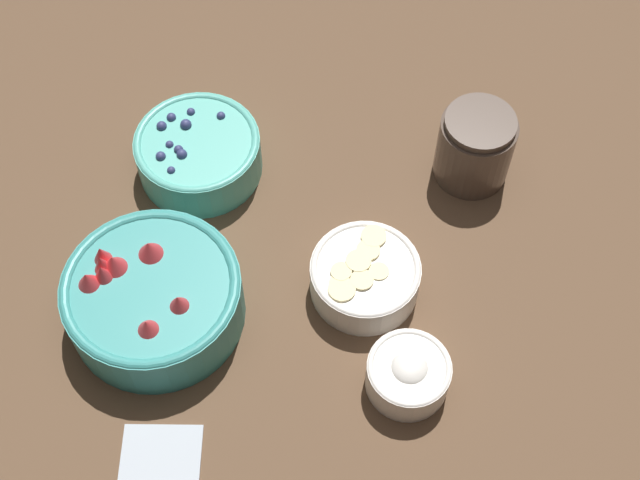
% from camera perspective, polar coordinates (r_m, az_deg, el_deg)
% --- Properties ---
extents(ground_plane, '(4.00, 4.00, 0.00)m').
position_cam_1_polar(ground_plane, '(1.10, -1.83, -4.07)').
color(ground_plane, brown).
extents(bowl_strawberries, '(0.21, 0.21, 0.10)m').
position_cam_1_polar(bowl_strawberries, '(1.07, -10.67, -3.54)').
color(bowl_strawberries, teal).
rests_on(bowl_strawberries, ground_plane).
extents(bowl_blueberries, '(0.17, 0.17, 0.07)m').
position_cam_1_polar(bowl_blueberries, '(1.19, -7.80, 5.62)').
color(bowl_blueberries, '#56B7A8').
rests_on(bowl_blueberries, ground_plane).
extents(bowl_bananas, '(0.13, 0.13, 0.05)m').
position_cam_1_polar(bowl_bananas, '(1.09, 2.88, -2.29)').
color(bowl_bananas, white).
rests_on(bowl_bananas, ground_plane).
extents(bowl_cream, '(0.10, 0.10, 0.05)m').
position_cam_1_polar(bowl_cream, '(1.03, 5.67, -8.49)').
color(bowl_cream, white).
rests_on(bowl_cream, ground_plane).
extents(jar_chocolate, '(0.10, 0.10, 0.11)m').
position_cam_1_polar(jar_chocolate, '(1.19, 9.86, 5.79)').
color(jar_chocolate, '#4C3D33').
rests_on(jar_chocolate, ground_plane).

